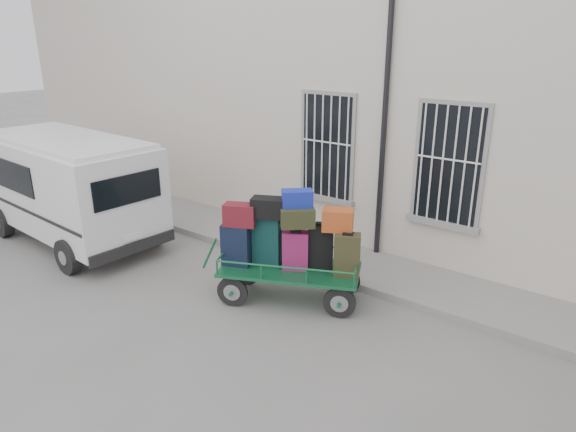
% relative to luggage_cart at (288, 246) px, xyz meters
% --- Properties ---
extents(ground, '(80.00, 80.00, 0.00)m').
position_rel_luggage_cart_xyz_m(ground, '(-0.55, -0.32, -1.06)').
color(ground, slate).
rests_on(ground, ground).
extents(building, '(24.00, 5.15, 6.00)m').
position_rel_luggage_cart_xyz_m(building, '(-0.55, 5.18, 1.94)').
color(building, beige).
rests_on(building, ground).
extents(sidewalk, '(24.00, 1.70, 0.15)m').
position_rel_luggage_cart_xyz_m(sidewalk, '(-0.55, 1.88, -0.98)').
color(sidewalk, gray).
rests_on(sidewalk, ground).
extents(luggage_cart, '(2.86, 2.04, 2.07)m').
position_rel_luggage_cart_xyz_m(luggage_cart, '(0.00, 0.00, 0.00)').
color(luggage_cart, black).
rests_on(luggage_cart, ground).
extents(van, '(4.93, 2.41, 2.43)m').
position_rel_luggage_cart_xyz_m(van, '(-5.66, -0.72, 0.33)').
color(van, silver).
rests_on(van, ground).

